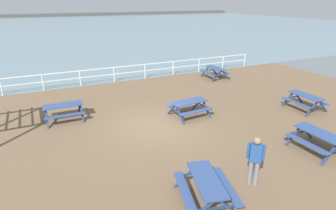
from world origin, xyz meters
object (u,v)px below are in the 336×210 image
Objects in this scene: picnic_table_seaward at (215,70)px; visitor at (255,158)px; picnic_table_near_left at (63,108)px; picnic_table_near_right at (189,105)px; picnic_table_corner at (305,99)px; picnic_table_mid_centre at (206,184)px; picnic_table_far_right at (319,137)px.

picnic_table_seaward is 12.55m from visitor.
picnic_table_near_left is 6.10m from picnic_table_near_right.
picnic_table_corner is at bearing -21.28° from picnic_table_near_right.
picnic_table_mid_centre is 5.46m from picnic_table_far_right.
visitor is (-6.03, -11.00, 0.36)m from picnic_table_seaward.
picnic_table_corner is at bearing -172.62° from picnic_table_seaward.
picnic_table_corner is (0.82, -7.16, 0.00)m from picnic_table_seaward.
picnic_table_near_right is 6.25m from picnic_table_corner.
picnic_table_near_right and picnic_table_seaward have the same top height.
picnic_table_near_right is at bearing 136.95° from picnic_table_seaward.
picnic_table_mid_centre and picnic_table_corner have the same top height.
picnic_table_near_left is 0.99× the size of picnic_table_seaward.
visitor is at bearing 97.51° from picnic_table_far_right.
picnic_table_near_right and picnic_table_corner have the same top height.
visitor is at bearing 120.56° from picnic_table_corner.
picnic_table_near_right is at bearing 32.47° from visitor.
picnic_table_seaward is 1.10× the size of visitor.
picnic_table_near_right and picnic_table_far_right have the same top height.
picnic_table_corner is at bearing -46.06° from picnic_table_far_right.
picnic_table_far_right is at bearing -68.86° from picnic_table_mid_centre.
picnic_table_seaward is (7.78, 11.04, 0.00)m from picnic_table_mid_centre.
picnic_table_near_right is 7.46m from picnic_table_seaward.
picnic_table_seaward is (10.89, 3.24, 0.00)m from picnic_table_near_left.
picnic_table_near_left and picnic_table_mid_centre have the same top height.
picnic_table_mid_centre is at bearing 145.69° from picnic_table_seaward.
picnic_table_mid_centre is 1.15× the size of picnic_table_far_right.
picnic_table_near_right is 1.15× the size of visitor.
picnic_table_corner is (11.70, -3.92, 0.00)m from picnic_table_near_left.
picnic_table_near_right is 0.91× the size of picnic_table_mid_centre.
picnic_table_corner is (3.18, 3.25, 0.00)m from picnic_table_far_right.
visitor is at bearing 152.13° from picnic_table_seaward.
picnic_table_near_left is 0.98× the size of picnic_table_corner.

